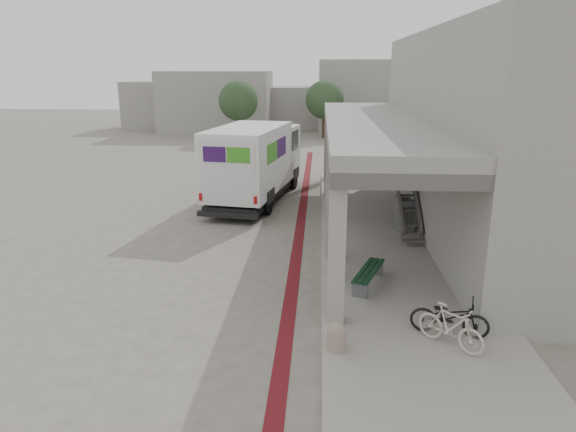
# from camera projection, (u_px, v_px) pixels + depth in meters

# --- Properties ---
(ground) EXTENTS (120.00, 120.00, 0.00)m
(ground) POSITION_uv_depth(u_px,v_px,m) (261.00, 267.00, 15.36)
(ground) COLOR #625E54
(ground) RESTS_ON ground
(bike_lane_stripe) EXTENTS (0.35, 40.00, 0.01)m
(bike_lane_stripe) POSITION_uv_depth(u_px,v_px,m) (298.00, 245.00, 17.22)
(bike_lane_stripe) COLOR #5A1217
(bike_lane_stripe) RESTS_ON ground
(sidewalk) EXTENTS (4.40, 28.00, 0.12)m
(sidewalk) POSITION_uv_depth(u_px,v_px,m) (396.00, 268.00, 15.10)
(sidewalk) COLOR gray
(sidewalk) RESTS_ON ground
(transit_building) EXTENTS (7.60, 17.00, 7.00)m
(transit_building) POSITION_uv_depth(u_px,v_px,m) (464.00, 136.00, 18.32)
(transit_building) COLOR gray
(transit_building) RESTS_ON ground
(distant_backdrop) EXTENTS (28.00, 10.00, 6.50)m
(distant_backdrop) POSITION_uv_depth(u_px,v_px,m) (274.00, 101.00, 49.20)
(distant_backdrop) COLOR gray
(distant_backdrop) RESTS_ON ground
(tree_left) EXTENTS (3.20, 3.20, 4.80)m
(tree_left) POSITION_uv_depth(u_px,v_px,m) (238.00, 101.00, 41.63)
(tree_left) COLOR #38281C
(tree_left) RESTS_ON ground
(tree_mid) EXTENTS (3.20, 3.20, 4.80)m
(tree_mid) POSITION_uv_depth(u_px,v_px,m) (325.00, 100.00, 43.13)
(tree_mid) COLOR #38281C
(tree_mid) RESTS_ON ground
(tree_right) EXTENTS (3.20, 3.20, 4.80)m
(tree_right) POSITION_uv_depth(u_px,v_px,m) (423.00, 101.00, 41.69)
(tree_right) COLOR #38281C
(tree_right) RESTS_ON ground
(fedex_truck) EXTENTS (3.69, 8.22, 3.39)m
(fedex_truck) POSITION_uv_depth(u_px,v_px,m) (255.00, 161.00, 22.63)
(fedex_truck) COLOR black
(fedex_truck) RESTS_ON ground
(bench) EXTENTS (1.04, 1.95, 0.45)m
(bench) POSITION_uv_depth(u_px,v_px,m) (368.00, 274.00, 13.67)
(bench) COLOR slate
(bench) RESTS_ON sidewalk
(bollard_near) EXTENTS (0.41, 0.41, 0.62)m
(bollard_near) POSITION_uv_depth(u_px,v_px,m) (337.00, 336.00, 10.54)
(bollard_near) COLOR gray
(bollard_near) RESTS_ON sidewalk
(bollard_far) EXTENTS (0.39, 0.39, 0.58)m
(bollard_far) POSITION_uv_depth(u_px,v_px,m) (333.00, 267.00, 14.28)
(bollard_far) COLOR gray
(bollard_far) RESTS_ON sidewalk
(utility_cabinet) EXTENTS (0.67, 0.79, 1.15)m
(utility_cabinet) POSITION_uv_depth(u_px,v_px,m) (404.00, 215.00, 18.28)
(utility_cabinet) COLOR slate
(utility_cabinet) RESTS_ON sidewalk
(bicycle_black) EXTENTS (1.76, 0.98, 0.88)m
(bicycle_black) POSITION_uv_depth(u_px,v_px,m) (450.00, 316.00, 11.09)
(bicycle_black) COLOR black
(bicycle_black) RESTS_ON sidewalk
(bicycle_cream) EXTENTS (1.40, 1.37, 0.92)m
(bicycle_cream) POSITION_uv_depth(u_px,v_px,m) (451.00, 327.00, 10.61)
(bicycle_cream) COLOR beige
(bicycle_cream) RESTS_ON sidewalk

